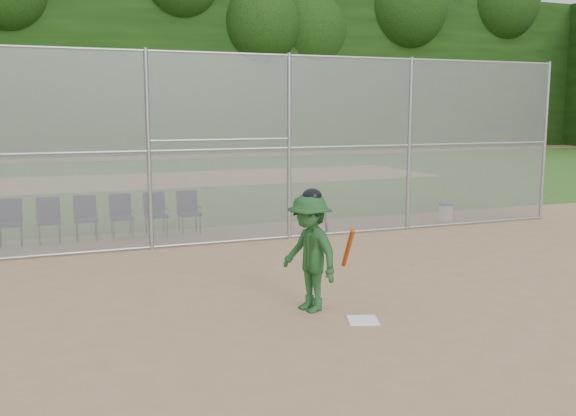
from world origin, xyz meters
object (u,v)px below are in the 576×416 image
object	(u,v)px
home_plate	(363,320)
batter_at_plate	(310,252)
water_cooler	(446,212)
chair_0	(10,223)

from	to	relation	value
home_plate	batter_at_plate	distance (m)	1.19
batter_at_plate	water_cooler	xyz separation A→B (m)	(6.17, 5.56, -0.61)
water_cooler	chair_0	bearing A→B (deg)	176.01
water_cooler	chair_0	world-z (taller)	chair_0
water_cooler	chair_0	distance (m)	10.28
home_plate	water_cooler	distance (m)	8.44
water_cooler	home_plate	bearing A→B (deg)	-132.31
batter_at_plate	water_cooler	distance (m)	8.33
batter_at_plate	water_cooler	bearing A→B (deg)	42.00
home_plate	water_cooler	bearing A→B (deg)	47.69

